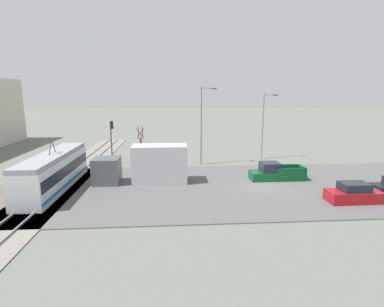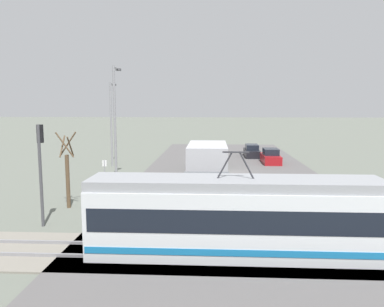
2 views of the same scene
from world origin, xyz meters
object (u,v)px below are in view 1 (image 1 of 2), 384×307
traffic_light_pole (112,137)px  street_lamp_near_crossing (264,122)px  street_lamp_mid_block (202,121)px  street_tree (141,147)px  box_truck (147,165)px  sedan_car_0 (353,194)px  light_rail_tram (54,171)px  no_parking_sign (169,153)px  pickup_truck (276,173)px

traffic_light_pole → street_lamp_near_crossing: street_lamp_near_crossing is taller
street_lamp_mid_block → traffic_light_pole: bearing=84.5°
street_tree → traffic_light_pole: bearing=90.2°
box_truck → street_lamp_mid_block: 10.45m
box_truck → street_lamp_near_crossing: size_ratio=1.04×
box_truck → sedan_car_0: bearing=-111.5°
light_rail_tram → sedan_car_0: bearing=-102.0°
light_rail_tram → box_truck: (1.30, -8.39, 0.11)m
sedan_car_0 → no_parking_sign: no_parking_sign is taller
traffic_light_pole → box_truck: bearing=-150.2°
street_lamp_mid_block → street_lamp_near_crossing: bearing=-72.8°
street_tree → street_lamp_near_crossing: bearing=-84.6°
sedan_car_0 → street_lamp_near_crossing: street_lamp_near_crossing is taller
box_truck → traffic_light_pole: traffic_light_pole is taller
box_truck → traffic_light_pole: 10.09m
traffic_light_pole → street_lamp_mid_block: 11.42m
traffic_light_pole → light_rail_tram: bearing=160.8°
box_truck → pickup_truck: (0.03, -13.03, -1.04)m
pickup_truck → no_parking_sign: (7.31, 10.88, 0.75)m
street_lamp_near_crossing → no_parking_sign: street_lamp_near_crossing is taller
traffic_light_pole → street_lamp_mid_block: size_ratio=0.57×
light_rail_tram → box_truck: size_ratio=1.35×
light_rail_tram → street_lamp_mid_block: 17.52m
sedan_car_0 → street_tree: street_tree is taller
street_lamp_near_crossing → street_lamp_mid_block: 8.94m
box_truck → pickup_truck: size_ratio=1.65×
sedan_car_0 → street_lamp_near_crossing: (16.90, 2.28, 4.25)m
pickup_truck → no_parking_sign: no_parking_sign is taller
street_lamp_near_crossing → light_rail_tram: bearing=116.3°
sedan_car_0 → street_lamp_near_crossing: size_ratio=0.48×
street_tree → no_parking_sign: street_tree is taller
traffic_light_pole → street_lamp_near_crossing: bearing=-85.5°
street_tree → no_parking_sign: (-1.30, -3.55, -0.67)m
traffic_light_pole → no_parking_sign: traffic_light_pole is taller
light_rail_tram → pickup_truck: (1.33, -21.43, -0.92)m
box_truck → street_tree: 8.76m
pickup_truck → street_tree: bearing=59.2°
box_truck → light_rail_tram: bearing=98.8°
box_truck → street_lamp_near_crossing: (10.18, -14.80, 3.20)m
light_rail_tram → street_tree: 12.16m
pickup_truck → traffic_light_pole: traffic_light_pole is taller
light_rail_tram → traffic_light_pole: size_ratio=2.28×
light_rail_tram → street_lamp_near_crossing: bearing=-63.7°
street_lamp_near_crossing → street_lamp_mid_block: bearing=107.2°
light_rail_tram → no_parking_sign: light_rail_tram is taller
no_parking_sign → pickup_truck: bearing=-123.9°
pickup_truck → street_lamp_mid_block: 11.12m
pickup_truck → street_tree: 16.86m
box_truck → sedan_car_0: size_ratio=2.15×
street_tree → street_lamp_near_crossing: 16.51m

